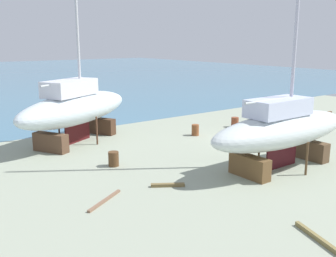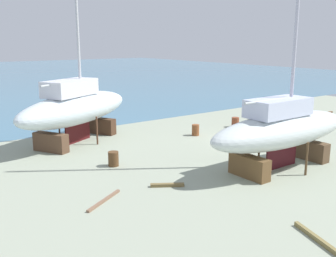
% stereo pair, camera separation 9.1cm
% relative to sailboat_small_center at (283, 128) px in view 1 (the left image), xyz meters
% --- Properties ---
extents(ground_plane, '(52.14, 52.14, 0.00)m').
position_rel_sailboat_small_center_xyz_m(ground_plane, '(2.78, 2.09, -2.25)').
color(ground_plane, '#949D87').
extents(sea_water, '(137.40, 110.73, 0.01)m').
position_rel_sailboat_small_center_xyz_m(sea_water, '(2.78, 70.49, -2.25)').
color(sea_water, teal).
rests_on(sea_water, ground).
extents(sailboat_small_center, '(10.48, 3.28, 18.61)m').
position_rel_sailboat_small_center_xyz_m(sailboat_small_center, '(0.00, 0.00, 0.00)').
color(sailboat_small_center, brown).
rests_on(sailboat_small_center, ground).
extents(sailboat_far_slipway, '(10.96, 7.71, 17.00)m').
position_rel_sailboat_small_center_xyz_m(sailboat_far_slipway, '(-6.75, 12.00, 0.20)').
color(sailboat_far_slipway, '#472D1E').
rests_on(sailboat_far_slipway, ground).
extents(worker, '(0.49, 0.37, 1.60)m').
position_rel_sailboat_small_center_xyz_m(worker, '(5.91, 1.92, -1.42)').
color(worker, navy).
rests_on(worker, ground).
extents(barrel_tipped_right, '(0.59, 0.59, 0.83)m').
position_rel_sailboat_small_center_xyz_m(barrel_tipped_right, '(-7.32, 5.78, -1.83)').
color(barrel_tipped_right, '#54361E').
rests_on(barrel_tipped_right, ground).
extents(barrel_rust_near, '(0.83, 0.83, 0.88)m').
position_rel_sailboat_small_center_xyz_m(barrel_rust_near, '(11.02, 9.56, -1.81)').
color(barrel_rust_near, '#642913').
rests_on(barrel_rust_near, ground).
extents(barrel_by_slipway, '(0.78, 0.78, 0.80)m').
position_rel_sailboat_small_center_xyz_m(barrel_by_slipway, '(5.59, 8.82, -1.85)').
color(barrel_by_slipway, brown).
rests_on(barrel_by_slipway, ground).
extents(barrel_rust_mid, '(0.76, 0.76, 0.82)m').
position_rel_sailboat_small_center_xyz_m(barrel_rust_mid, '(1.11, 8.57, -1.84)').
color(barrel_rust_mid, brown).
rests_on(barrel_rust_mid, ground).
extents(timber_short_skew, '(1.50, 1.07, 0.15)m').
position_rel_sailboat_small_center_xyz_m(timber_short_skew, '(-6.77, 1.41, -2.17)').
color(timber_short_skew, brown).
rests_on(timber_short_skew, ground).
extents(timber_short_cross, '(3.07, 0.30, 0.18)m').
position_rel_sailboat_small_center_xyz_m(timber_short_cross, '(16.29, 7.68, -2.16)').
color(timber_short_cross, brown).
rests_on(timber_short_cross, ground).
extents(timber_plank_far, '(2.23, 1.39, 0.10)m').
position_rel_sailboat_small_center_xyz_m(timber_plank_far, '(-10.07, 1.63, -2.20)').
color(timber_plank_far, brown).
rests_on(timber_plank_far, ground).
extents(timber_plank_near, '(0.99, 2.45, 0.17)m').
position_rel_sailboat_small_center_xyz_m(timber_plank_near, '(-5.64, -5.97, -2.16)').
color(timber_plank_near, olive).
rests_on(timber_plank_near, ground).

